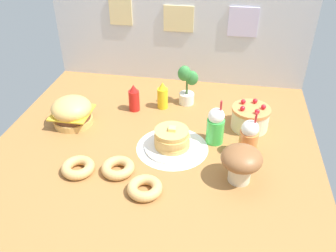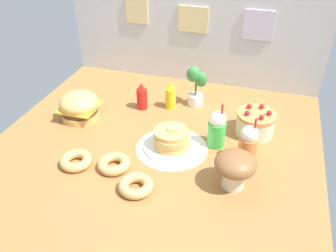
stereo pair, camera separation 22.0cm
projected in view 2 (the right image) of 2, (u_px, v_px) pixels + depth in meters
ground_plane at (155, 146)px, 2.31m from camera, size 2.08×1.98×0.02m
back_wall at (194, 20)px, 2.79m from camera, size 2.08×0.04×1.05m
doily_mat at (172, 148)px, 2.27m from camera, size 0.46×0.46×0.00m
burger at (80, 106)px, 2.53m from camera, size 0.28×0.28×0.20m
pancake_stack at (172, 141)px, 2.24m from camera, size 0.35×0.35×0.15m
layer_cake at (255, 123)px, 2.37m from camera, size 0.26×0.26×0.19m
ketchup_bottle at (142, 97)px, 2.64m from camera, size 0.08×0.08×0.21m
mustard_bottle at (171, 96)px, 2.65m from camera, size 0.08×0.08×0.21m
cream_soda_cup at (217, 129)px, 2.24m from camera, size 0.11×0.11×0.31m
orange_float_cup at (248, 144)px, 2.10m from camera, size 0.11×0.11×0.31m
donut_pink_glaze at (76, 160)px, 2.12m from camera, size 0.19×0.19×0.06m
donut_chocolate at (114, 164)px, 2.10m from camera, size 0.19×0.19×0.06m
donut_vanilla at (136, 185)px, 1.94m from camera, size 0.19×0.19×0.06m
potted_plant at (196, 85)px, 2.64m from camera, size 0.15×0.12×0.32m
mushroom_stool at (235, 167)px, 1.91m from camera, size 0.23×0.23×0.22m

